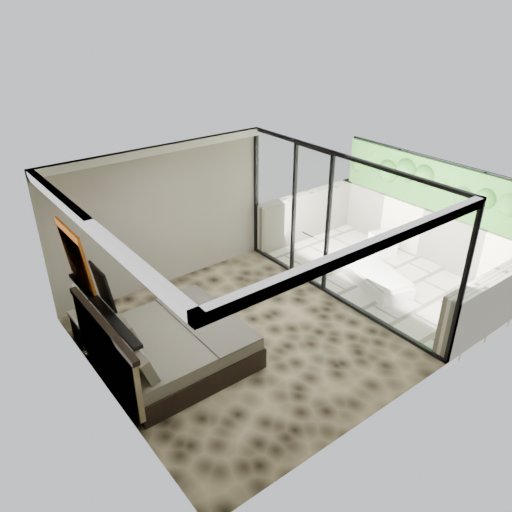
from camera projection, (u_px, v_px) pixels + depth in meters
floor at (240, 340)px, 8.44m from camera, size 5.00×5.00×0.00m
ceiling at (237, 183)px, 7.14m from camera, size 4.50×5.00×0.02m
back_wall at (163, 218)px, 9.53m from camera, size 4.50×0.02×2.80m
left_wall at (102, 318)px, 6.58m from camera, size 0.02×5.00×2.80m
glass_wall at (340, 231)px, 9.00m from camera, size 0.08×5.00×2.80m
terrace_slab at (384, 275)px, 10.49m from camera, size 3.00×5.00×0.12m
parapet_far at (428, 233)px, 10.94m from camera, size 0.30×5.00×1.10m
foliage_hedge at (436, 185)px, 10.43m from camera, size 0.36×4.60×1.10m
picture_ledge at (102, 307)px, 6.63m from camera, size 0.12×2.20×0.05m
bed at (168, 346)px, 7.73m from camera, size 2.15×2.08×1.19m
nightstand at (90, 326)px, 8.36m from camera, size 0.55×0.55×0.53m
table_lamp at (84, 295)px, 8.04m from camera, size 0.32×0.32×0.58m
abstract_canvas at (75, 256)px, 6.91m from camera, size 0.13×0.90×0.90m
framed_print at (103, 287)px, 6.47m from camera, size 0.11×0.50×0.60m
ottoman at (383, 244)px, 11.13m from camera, size 0.62×0.62×0.49m
lounger at (376, 277)px, 9.97m from camera, size 1.08×1.59×0.57m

